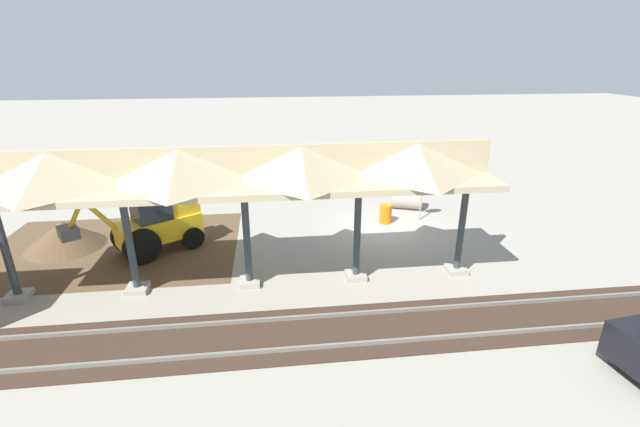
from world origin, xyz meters
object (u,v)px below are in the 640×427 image
stop_sign (422,188)px  concrete_pipe (407,199)px  traffic_barrel (386,214)px  backhoe (155,222)px

stop_sign → concrete_pipe: size_ratio=1.26×
stop_sign → concrete_pipe: bearing=-85.9°
concrete_pipe → traffic_barrel: 2.43m
stop_sign → concrete_pipe: (0.12, -1.67, -1.10)m
stop_sign → backhoe: backhoe is taller
backhoe → concrete_pipe: backhoe is taller
traffic_barrel → concrete_pipe: bearing=-131.5°
stop_sign → backhoe: size_ratio=0.47×
concrete_pipe → traffic_barrel: bearing=48.5°
concrete_pipe → traffic_barrel: size_ratio=1.99×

